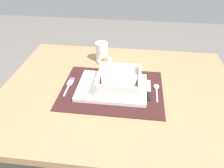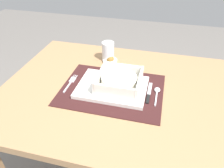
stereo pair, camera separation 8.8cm
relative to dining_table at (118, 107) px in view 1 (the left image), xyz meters
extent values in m
cube|color=#A37A51|center=(0.00, 0.00, 0.09)|extent=(0.99, 0.75, 0.03)
cube|color=olive|center=(-0.44, 0.33, -0.28)|extent=(0.05, 0.05, 0.72)
cube|color=olive|center=(0.44, 0.33, -0.28)|extent=(0.05, 0.05, 0.72)
cube|color=#381919|center=(-0.03, -0.01, 0.11)|extent=(0.42, 0.32, 0.00)
cube|color=white|center=(-0.03, -0.01, 0.12)|extent=(0.28, 0.21, 0.02)
cube|color=white|center=(0.00, 0.00, 0.13)|extent=(0.17, 0.17, 0.01)
cube|color=white|center=(-0.08, 0.00, 0.16)|extent=(0.01, 0.17, 0.05)
cube|color=white|center=(0.08, 0.00, 0.16)|extent=(0.01, 0.17, 0.05)
cube|color=white|center=(0.00, -0.09, 0.16)|extent=(0.15, 0.01, 0.05)
cube|color=white|center=(0.00, 0.08, 0.16)|extent=(0.15, 0.01, 0.05)
cylinder|color=silver|center=(0.00, 0.00, 0.15)|extent=(0.15, 0.15, 0.03)
cube|color=silver|center=(-0.21, -0.05, 0.11)|extent=(0.01, 0.08, 0.00)
cube|color=silver|center=(-0.21, 0.01, 0.11)|extent=(0.02, 0.04, 0.00)
cylinder|color=silver|center=(-0.22, 0.04, 0.11)|extent=(0.00, 0.02, 0.00)
cylinder|color=silver|center=(-0.21, 0.04, 0.11)|extent=(0.00, 0.02, 0.00)
cylinder|color=silver|center=(-0.20, 0.04, 0.11)|extent=(0.00, 0.02, 0.00)
cube|color=silver|center=(0.16, -0.03, 0.11)|extent=(0.01, 0.08, 0.00)
ellipsoid|color=silver|center=(0.16, 0.02, 0.11)|extent=(0.02, 0.03, 0.01)
cube|color=black|center=(0.13, -0.04, 0.11)|extent=(0.01, 0.05, 0.01)
cube|color=silver|center=(0.13, 0.03, 0.11)|extent=(0.01, 0.08, 0.00)
cylinder|color=white|center=(-0.11, 0.23, 0.15)|extent=(0.06, 0.06, 0.10)
cylinder|color=#C64C1E|center=(-0.11, 0.23, 0.13)|extent=(0.05, 0.05, 0.04)
cylinder|color=white|center=(-0.09, 0.21, 0.11)|extent=(0.07, 0.07, 0.01)
sphere|color=olive|center=(-0.09, 0.21, 0.12)|extent=(0.04, 0.04, 0.04)
camera|label=1|loc=(0.06, -0.72, 0.65)|focal=34.57mm
camera|label=2|loc=(0.15, -0.71, 0.65)|focal=34.57mm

